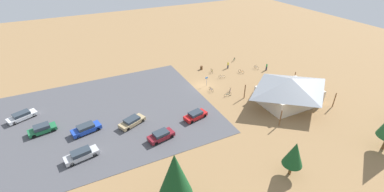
{
  "coord_description": "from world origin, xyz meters",
  "views": [
    {
      "loc": [
        24.68,
        44.62,
        27.65
      ],
      "look_at": [
        4.96,
        4.59,
        1.2
      ],
      "focal_mm": 24.58,
      "sensor_mm": 36.0,
      "label": 1
    }
  ],
  "objects": [
    {
      "name": "bicycle_white_mid_cluster",
      "position": [
        -5.83,
        -1.53,
        0.35
      ],
      "size": [
        1.52,
        0.7,
        0.78
      ],
      "color": "black",
      "rests_on": "ground"
    },
    {
      "name": "car_white_by_curb",
      "position": [
        34.92,
        -3.31,
        0.72
      ],
      "size": [
        5.05,
        3.49,
        1.35
      ],
      "color": "white",
      "rests_on": "parking_lot_asphalt"
    },
    {
      "name": "bicycle_teal_yard_center",
      "position": [
        -2.52,
        6.07,
        0.36
      ],
      "size": [
        1.77,
        0.48,
        0.77
      ],
      "color": "black",
      "rests_on": "ground"
    },
    {
      "name": "pine_far_east",
      "position": [
        1.32,
        27.52,
        3.62
      ],
      "size": [
        2.7,
        2.7,
        5.45
      ],
      "color": "brown",
      "rests_on": "ground"
    },
    {
      "name": "bicycle_yellow_front_row",
      "position": [
        -5.25,
        -5.22,
        0.4
      ],
      "size": [
        0.55,
        1.69,
        0.92
      ],
      "color": "black",
      "rests_on": "ground"
    },
    {
      "name": "car_silver_inner_stall",
      "position": [
        26.54,
        11.82,
        0.76
      ],
      "size": [
        5.01,
        2.53,
        1.44
      ],
      "color": "#BCBCC1",
      "rests_on": "parking_lot_asphalt"
    },
    {
      "name": "trash_bin",
      "position": [
        -3.8,
        -7.9,
        0.45
      ],
      "size": [
        0.6,
        0.6,
        0.9
      ],
      "primitive_type": "cylinder",
      "color": "brown",
      "rests_on": "ground"
    },
    {
      "name": "bicycle_silver_by_bin",
      "position": [
        -16.25,
        -2.1,
        0.4
      ],
      "size": [
        0.48,
        1.81,
        0.92
      ],
      "color": "black",
      "rests_on": "ground"
    },
    {
      "name": "parking_lot_asphalt",
      "position": [
        22.0,
        1.85,
        0.03
      ],
      "size": [
        39.82,
        30.67,
        0.05
      ],
      "primitive_type": "cube",
      "color": "#4C4C51",
      "rests_on": "ground"
    },
    {
      "name": "visitor_near_lot",
      "position": [
        -10.11,
        -5.62,
        0.93
      ],
      "size": [
        0.36,
        0.37,
        1.76
      ],
      "color": "#2D3347",
      "rests_on": "ground"
    },
    {
      "name": "car_maroon_second_row",
      "position": [
        14.55,
        12.83,
        0.74
      ],
      "size": [
        4.54,
        2.63,
        1.38
      ],
      "color": "maroon",
      "rests_on": "parking_lot_asphalt"
    },
    {
      "name": "car_blue_far_end",
      "position": [
        25.12,
        5.63,
        0.75
      ],
      "size": [
        4.99,
        2.89,
        1.4
      ],
      "color": "#1E42B2",
      "rests_on": "parking_lot_asphalt"
    },
    {
      "name": "bicycle_green_edge_south",
      "position": [
        -14.06,
        -8.71,
        0.4
      ],
      "size": [
        1.48,
        1.18,
        0.85
      ],
      "color": "black",
      "rests_on": "ground"
    },
    {
      "name": "car_red_near_entry",
      "position": [
        7.02,
        10.19,
        0.73
      ],
      "size": [
        4.6,
        2.66,
        1.37
      ],
      "color": "red",
      "rests_on": "parking_lot_asphalt"
    },
    {
      "name": "bicycle_blue_near_sign",
      "position": [
        -0.52,
        2.67,
        0.39
      ],
      "size": [
        0.48,
        1.73,
        0.87
      ],
      "color": "black",
      "rests_on": "ground"
    },
    {
      "name": "lot_sign",
      "position": [
        -0.81,
        0.07,
        1.41
      ],
      "size": [
        0.56,
        0.08,
        2.2
      ],
      "color": "#99999E",
      "rests_on": "ground"
    },
    {
      "name": "ground",
      "position": [
        0.0,
        0.0,
        0.0
      ],
      "size": [
        160.0,
        160.0,
        0.0
      ],
      "primitive_type": "plane",
      "color": "#937047",
      "rests_on": "ground"
    },
    {
      "name": "bicycle_purple_near_porch",
      "position": [
        -3.88,
        4.84,
        0.37
      ],
      "size": [
        1.17,
        1.4,
        0.8
      ],
      "color": "black",
      "rests_on": "ground"
    },
    {
      "name": "car_tan_back_corner",
      "position": [
        17.72,
        7.0,
        0.71
      ],
      "size": [
        5.01,
        3.58,
        1.31
      ],
      "color": "tan",
      "rests_on": "parking_lot_asphalt"
    },
    {
      "name": "pine_center",
      "position": [
        17.31,
        25.42,
        5.39
      ],
      "size": [
        3.93,
        3.93,
        8.38
      ],
      "color": "brown",
      "rests_on": "ground"
    },
    {
      "name": "bicycle_orange_lone_east",
      "position": [
        -11.46,
        -1.76,
        0.4
      ],
      "size": [
        0.64,
        1.67,
        0.88
      ],
      "color": "black",
      "rests_on": "ground"
    },
    {
      "name": "visitor_by_pavilion",
      "position": [
        -17.99,
        -0.4,
        0.96
      ],
      "size": [
        0.39,
        0.36,
        1.82
      ],
      "color": "#2D3347",
      "rests_on": "ground"
    },
    {
      "name": "bike_pavilion",
      "position": [
        -11.79,
        13.28,
        2.97
      ],
      "size": [
        13.78,
        10.69,
        5.23
      ],
      "color": "beige",
      "rests_on": "ground"
    },
    {
      "name": "car_green_end_stall",
      "position": [
        31.69,
        2.48,
        0.74
      ],
      "size": [
        4.53,
        2.54,
        1.39
      ],
      "color": "#1E6B3D",
      "rests_on": "parking_lot_asphalt"
    }
  ]
}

